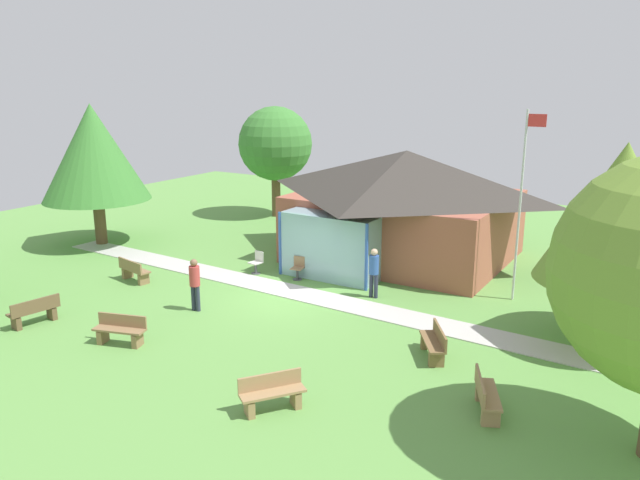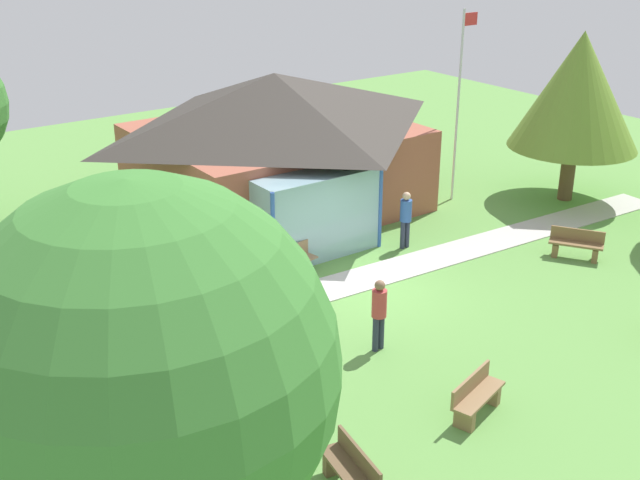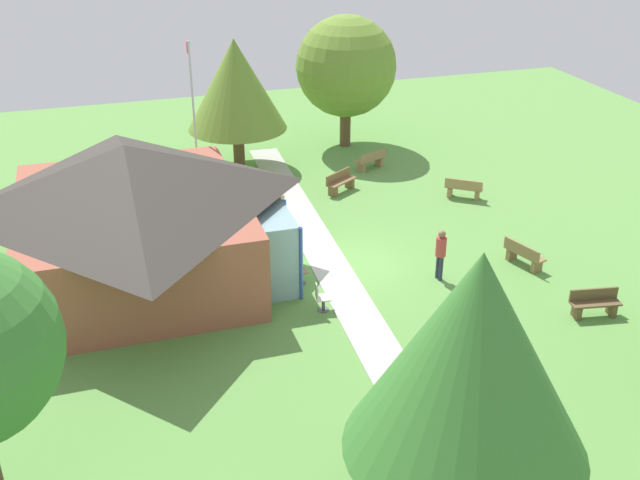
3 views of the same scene
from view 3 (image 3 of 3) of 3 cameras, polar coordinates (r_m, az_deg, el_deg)
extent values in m
plane|color=#609947|center=(25.66, 2.11, -1.82)|extent=(44.00, 44.00, 0.00)
cube|color=#A35642|center=(25.10, -13.76, 0.18)|extent=(8.21, 6.98, 2.72)
pyramid|color=#38332D|center=(24.22, -14.33, 4.95)|extent=(9.21, 7.98, 1.77)
cube|color=#8CB2BF|center=(24.54, -3.98, -0.05)|extent=(3.70, 1.20, 2.45)
cylinder|color=#3359B2|center=(23.08, -1.44, -1.81)|extent=(0.12, 0.12, 2.45)
cylinder|color=#3359B2|center=(26.28, -3.67, 1.84)|extent=(0.12, 0.12, 2.45)
cube|color=#BCB7B2|center=(25.48, 0.79, -1.99)|extent=(23.91, 2.38, 0.03)
cylinder|color=silver|center=(29.60, -9.39, 8.50)|extent=(0.08, 0.08, 6.39)
cube|color=red|center=(29.16, -9.91, 13.99)|extent=(0.60, 0.02, 0.40)
cube|color=brown|center=(31.16, 1.63, 4.41)|extent=(1.18, 1.50, 0.06)
cube|color=brown|center=(31.66, 2.24, 4.27)|extent=(0.42, 0.35, 0.39)
cube|color=brown|center=(30.86, 0.99, 3.67)|extent=(0.42, 0.35, 0.39)
cube|color=brown|center=(31.19, 1.36, 4.85)|extent=(0.86, 1.29, 0.36)
cube|color=#9E7A51|center=(31.12, 10.76, 3.90)|extent=(1.24, 1.47, 0.06)
cube|color=#9E7A51|center=(31.29, 9.73, 3.61)|extent=(0.42, 0.37, 0.39)
cube|color=#9E7A51|center=(31.16, 11.72, 3.33)|extent=(0.42, 0.37, 0.39)
cube|color=#9E7A51|center=(30.87, 10.74, 4.14)|extent=(0.94, 1.24, 0.36)
cube|color=olive|center=(26.27, 15.14, -0.98)|extent=(1.56, 0.86, 0.06)
cube|color=olive|center=(26.69, 14.20, -1.02)|extent=(0.27, 0.43, 0.39)
cube|color=olive|center=(26.08, 15.96, -1.93)|extent=(0.27, 0.43, 0.39)
cube|color=olive|center=(26.04, 14.91, -0.68)|extent=(1.45, 0.50, 0.36)
cube|color=olive|center=(21.37, 10.88, -7.29)|extent=(1.56, 0.73, 0.06)
cube|color=olive|center=(21.08, 11.24, -8.69)|extent=(0.24, 0.42, 0.39)
cube|color=olive|center=(21.94, 10.43, -7.06)|extent=(0.24, 0.42, 0.39)
cube|color=olive|center=(21.31, 11.42, -6.78)|extent=(1.48, 0.35, 0.36)
cube|color=brown|center=(24.00, 19.99, -4.49)|extent=(0.69, 1.55, 0.06)
cube|color=brown|center=(24.38, 21.05, -4.88)|extent=(0.42, 0.23, 0.39)
cube|color=brown|center=(23.89, 18.72, -5.14)|extent=(0.42, 0.23, 0.39)
cube|color=brown|center=(24.05, 19.87, -3.83)|extent=(0.31, 1.49, 0.36)
cube|color=#9E7A51|center=(33.68, 3.80, 6.09)|extent=(1.01, 1.55, 0.06)
cube|color=#9E7A51|center=(33.41, 3.11, 5.47)|extent=(0.43, 0.31, 0.39)
cube|color=#9E7A51|center=(34.14, 4.45, 5.90)|extent=(0.43, 0.31, 0.39)
cube|color=#9E7A51|center=(33.48, 4.04, 6.34)|extent=(0.66, 1.40, 0.36)
cube|color=#8C6B4C|center=(24.30, -1.50, -2.36)|extent=(0.51, 0.51, 0.04)
cube|color=#8C6B4C|center=(24.11, -1.93, -2.01)|extent=(0.44, 0.12, 0.40)
cylinder|color=#4C4C51|center=(24.41, -1.49, -2.84)|extent=(0.10, 0.10, 0.42)
cylinder|color=#4C4C51|center=(24.51, -1.49, -3.24)|extent=(0.36, 0.36, 0.02)
cube|color=beige|center=(22.86, 0.26, -4.35)|extent=(0.51, 0.51, 0.04)
cube|color=beige|center=(22.73, -0.24, -3.91)|extent=(0.44, 0.11, 0.40)
cylinder|color=#4C4C51|center=(22.98, 0.26, -4.84)|extent=(0.10, 0.10, 0.42)
cylinder|color=#4C4C51|center=(23.09, 0.25, -5.27)|extent=(0.36, 0.36, 0.02)
cylinder|color=#2D3347|center=(24.79, 9.06, -2.13)|extent=(0.14, 0.14, 0.85)
cylinder|color=#2D3347|center=(24.92, 8.85, -1.94)|extent=(0.14, 0.14, 0.85)
cylinder|color=#BF3F3F|center=(24.51, 9.08, -0.50)|extent=(0.34, 0.34, 0.65)
sphere|color=#846047|center=(24.32, 9.15, 0.44)|extent=(0.24, 0.24, 0.24)
cylinder|color=#2D3347|center=(27.30, -2.91, 0.99)|extent=(0.14, 0.14, 0.85)
cylinder|color=#2D3347|center=(27.14, -2.81, 0.84)|extent=(0.14, 0.14, 0.85)
cylinder|color=#3359A5|center=(26.90, -2.90, 2.35)|extent=(0.34, 0.34, 0.65)
sphere|color=#D8AD8C|center=(26.72, -2.92, 3.23)|extent=(0.24, 0.24, 0.24)
cone|color=#3D7F33|center=(14.14, 11.41, -8.54)|extent=(4.70, 4.70, 4.23)
cylinder|color=brown|center=(36.39, 1.91, 8.68)|extent=(0.51, 0.51, 2.07)
sphere|color=olive|center=(35.64, 1.98, 12.92)|extent=(4.62, 4.62, 4.62)
cylinder|color=brown|center=(33.64, -6.12, 6.84)|extent=(0.49, 0.49, 1.86)
cone|color=olive|center=(32.80, -6.36, 11.54)|extent=(4.27, 4.27, 3.84)
camera|label=1|loc=(40.94, 20.04, 18.19)|focal=34.72mm
camera|label=2|loc=(24.23, 50.90, 10.33)|focal=44.70mm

